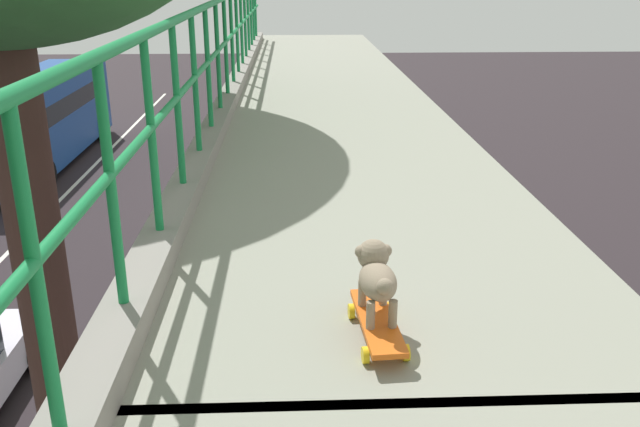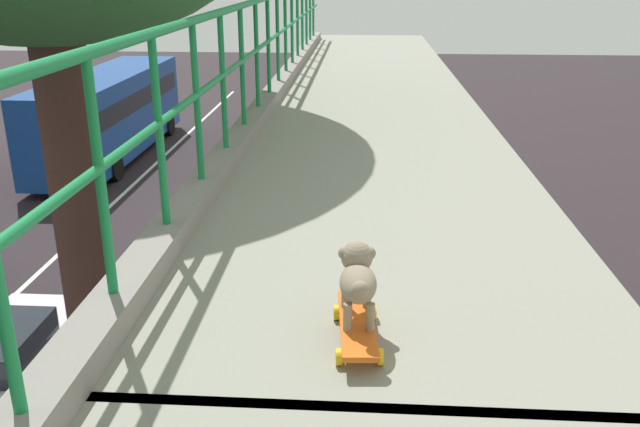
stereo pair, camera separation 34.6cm
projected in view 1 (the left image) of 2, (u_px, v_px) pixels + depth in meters
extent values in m
cube|color=black|center=(416.00, 403.00, 2.40)|extent=(2.36, 0.06, 0.00)
cylinder|color=#188544|center=(36.00, 279.00, 1.88)|extent=(0.04, 0.04, 1.02)
cylinder|color=#188544|center=(111.00, 187.00, 2.67)|extent=(0.04, 0.04, 1.02)
cylinder|color=#188544|center=(152.00, 137.00, 3.45)|extent=(0.04, 0.04, 1.02)
cylinder|color=#188544|center=(178.00, 106.00, 4.24)|extent=(0.04, 0.04, 1.02)
cylinder|color=#188544|center=(195.00, 84.00, 5.02)|extent=(0.04, 0.04, 1.02)
cylinder|color=#188544|center=(208.00, 68.00, 5.81)|extent=(0.04, 0.04, 1.02)
cylinder|color=#188544|center=(218.00, 56.00, 6.59)|extent=(0.04, 0.04, 1.02)
cylinder|color=#188544|center=(226.00, 47.00, 7.38)|extent=(0.04, 0.04, 1.02)
cylinder|color=#188544|center=(232.00, 39.00, 8.16)|extent=(0.04, 0.04, 1.02)
cylinder|color=#188544|center=(237.00, 33.00, 8.95)|extent=(0.04, 0.04, 1.02)
cylinder|color=#188544|center=(241.00, 27.00, 9.73)|extent=(0.04, 0.04, 1.02)
cylinder|color=#188544|center=(245.00, 23.00, 10.52)|extent=(0.04, 0.04, 1.02)
cylinder|color=#188544|center=(248.00, 19.00, 11.30)|extent=(0.04, 0.04, 1.02)
cylinder|color=#188544|center=(251.00, 16.00, 12.09)|extent=(0.04, 0.04, 1.02)
cylinder|color=#188544|center=(253.00, 13.00, 12.87)|extent=(0.04, 0.04, 1.02)
cylinder|color=#188544|center=(256.00, 10.00, 13.65)|extent=(0.04, 0.04, 1.02)
cylinder|color=black|center=(32.00, 351.00, 12.73)|extent=(0.23, 0.69, 0.69)
cube|color=#174290|center=(38.00, 118.00, 25.44)|extent=(2.48, 11.08, 3.04)
cube|color=black|center=(36.00, 104.00, 25.26)|extent=(2.50, 10.20, 0.70)
cylinder|color=black|center=(101.00, 129.00, 29.58)|extent=(0.28, 0.96, 0.96)
cylinder|color=black|center=(46.00, 130.00, 29.49)|extent=(0.28, 0.96, 0.96)
cylinder|color=black|center=(48.00, 175.00, 23.09)|extent=(0.28, 0.96, 0.96)
cylinder|color=#52342D|center=(49.00, 321.00, 7.64)|extent=(0.57, 0.57, 6.81)
cube|color=orange|center=(377.00, 321.00, 2.79)|extent=(0.18, 0.56, 0.02)
cylinder|color=yellow|center=(387.00, 309.00, 2.98)|extent=(0.03, 0.07, 0.07)
cylinder|color=yellow|center=(351.00, 311.00, 2.97)|extent=(0.03, 0.07, 0.07)
cylinder|color=yellow|center=(406.00, 353.00, 2.65)|extent=(0.03, 0.07, 0.07)
cylinder|color=yellow|center=(365.00, 355.00, 2.63)|extent=(0.03, 0.07, 0.07)
cylinder|color=gray|center=(383.00, 292.00, 2.89)|extent=(0.04, 0.04, 0.12)
cylinder|color=gray|center=(362.00, 293.00, 2.88)|extent=(0.04, 0.04, 0.12)
cylinder|color=gray|center=(393.00, 314.00, 2.70)|extent=(0.04, 0.04, 0.12)
cylinder|color=gray|center=(371.00, 315.00, 2.69)|extent=(0.04, 0.04, 0.12)
ellipsoid|color=gray|center=(378.00, 281.00, 2.76)|extent=(0.17, 0.27, 0.14)
sphere|color=gray|center=(373.00, 255.00, 2.84)|extent=(0.14, 0.14, 0.14)
ellipsoid|color=#8E835E|center=(371.00, 251.00, 2.90)|extent=(0.05, 0.06, 0.04)
sphere|color=gray|center=(385.00, 251.00, 2.84)|extent=(0.06, 0.06, 0.06)
sphere|color=gray|center=(361.00, 252.00, 2.83)|extent=(0.06, 0.06, 0.06)
sphere|color=gray|center=(385.00, 287.00, 2.61)|extent=(0.07, 0.07, 0.07)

